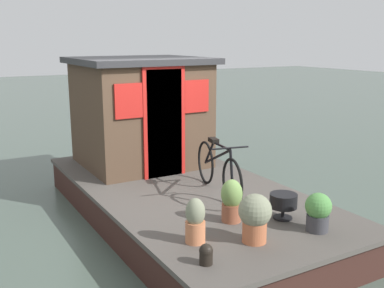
{
  "coord_description": "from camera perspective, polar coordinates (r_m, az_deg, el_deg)",
  "views": [
    {
      "loc": [
        -5.63,
        3.15,
        2.65
      ],
      "look_at": [
        -0.2,
        0.0,
        1.21
      ],
      "focal_mm": 42.71,
      "sensor_mm": 36.0,
      "label": 1
    }
  ],
  "objects": [
    {
      "name": "ground_plane",
      "position": [
        6.97,
        -0.84,
        -9.43
      ],
      "size": [
        60.0,
        60.0,
        0.0
      ],
      "primitive_type": "plane",
      "color": "#47564C"
    },
    {
      "name": "houseboat_deck",
      "position": [
        6.88,
        -0.84,
        -7.45
      ],
      "size": [
        5.37,
        2.66,
        0.51
      ],
      "color": "#4C4742",
      "rests_on": "ground_plane"
    },
    {
      "name": "houseboat_cabin",
      "position": [
        7.95,
        -6.44,
        4.11
      ],
      "size": [
        2.0,
        2.15,
        1.84
      ],
      "color": "#4C3828",
      "rests_on": "houseboat_deck"
    },
    {
      "name": "bicycle",
      "position": [
        6.42,
        3.25,
        -3.14
      ],
      "size": [
        1.66,
        0.54,
        0.78
      ],
      "color": "black",
      "rests_on": "houseboat_deck"
    },
    {
      "name": "potted_plant_basil",
      "position": [
        5.43,
        15.47,
        -8.1
      ],
      "size": [
        0.3,
        0.3,
        0.45
      ],
      "color": "#38383D",
      "rests_on": "houseboat_deck"
    },
    {
      "name": "potted_plant_sage",
      "position": [
        5.51,
        4.97,
        -7.01
      ],
      "size": [
        0.26,
        0.26,
        0.52
      ],
      "color": "#935138",
      "rests_on": "houseboat_deck"
    },
    {
      "name": "potted_plant_succulent",
      "position": [
        4.95,
        0.42,
        -9.58
      ],
      "size": [
        0.22,
        0.22,
        0.5
      ],
      "color": "#C6754C",
      "rests_on": "houseboat_deck"
    },
    {
      "name": "potted_plant_geranium",
      "position": [
        4.99,
        7.86,
        -8.89
      ],
      "size": [
        0.36,
        0.36,
        0.54
      ],
      "color": "#B2603D",
      "rests_on": "houseboat_deck"
    },
    {
      "name": "charcoal_grill",
      "position": [
        5.69,
        11.33,
        -7.07
      ],
      "size": [
        0.34,
        0.34,
        0.31
      ],
      "color": "black",
      "rests_on": "houseboat_deck"
    },
    {
      "name": "mooring_bollard",
      "position": [
        4.56,
        1.77,
        -13.55
      ],
      "size": [
        0.14,
        0.14,
        0.21
      ],
      "color": "black",
      "rests_on": "houseboat_deck"
    }
  ]
}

